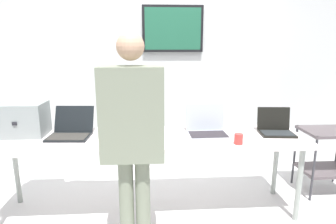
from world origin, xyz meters
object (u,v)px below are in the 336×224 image
laptop_station_1 (139,130)px  person (133,129)px  laptop_station_2 (207,128)px  workbench (149,142)px  equipment_box (22,119)px  laptop_station_0 (71,130)px  laptop_station_3 (275,128)px  storage_cart (327,151)px  coffee_mug (239,139)px

laptop_station_1 → person: bearing=-91.4°
laptop_station_2 → person: bearing=-135.0°
workbench → equipment_box: size_ratio=6.78×
equipment_box → laptop_station_0: size_ratio=1.08×
laptop_station_1 → laptop_station_3: 1.34m
laptop_station_1 → storage_cart: laptop_station_1 is taller
workbench → coffee_mug: (0.78, -0.25, 0.10)m
laptop_station_1 → coffee_mug: bearing=-19.0°
laptop_station_1 → workbench: bearing=-28.6°
laptop_station_0 → workbench: bearing=-6.6°
workbench → laptop_station_3: 1.25m
person → coffee_mug: size_ratio=18.16×
person → storage_cart: size_ratio=2.37×
coffee_mug → storage_cart: 1.35m
laptop_station_0 → storage_cart: size_ratio=0.56×
laptop_station_0 → laptop_station_3: size_ratio=1.17×
laptop_station_3 → person: 1.52m
laptop_station_0 → person: bearing=-48.2°
storage_cart → workbench: bearing=-172.0°
equipment_box → storage_cart: (3.19, 0.13, -0.46)m
laptop_station_2 → person: (-0.67, -0.67, 0.20)m
laptop_station_0 → laptop_station_1: laptop_station_0 is taller
laptop_station_1 → laptop_station_2: 0.66m
laptop_station_1 → laptop_station_2: (0.66, -0.00, 0.01)m
laptop_station_1 → laptop_station_2: size_ratio=1.04×
laptop_station_3 → storage_cart: (0.73, 0.24, -0.35)m
workbench → laptop_station_0: (-0.75, 0.09, 0.11)m
equipment_box → laptop_station_2: (1.77, -0.09, -0.09)m
equipment_box → storage_cart: equipment_box is taller
laptop_station_0 → laptop_station_3: 1.99m
equipment_box → storage_cart: bearing=2.4°
workbench → laptop_station_2: (0.56, 0.05, 0.11)m
laptop_station_0 → laptop_station_2: laptop_station_2 is taller
laptop_station_2 → laptop_station_3: 0.68m
equipment_box → coffee_mug: bearing=-11.1°
equipment_box → person: bearing=-34.8°
laptop_station_3 → workbench: bearing=-178.2°
workbench → laptop_station_2: size_ratio=7.73×
laptop_station_0 → coffee_mug: size_ratio=4.29×
laptop_station_0 → laptop_station_2: (1.31, -0.03, 0.00)m
workbench → laptop_station_3: size_ratio=8.58×
laptop_station_0 → equipment_box: bearing=173.1°
equipment_box → person: (1.10, -0.76, 0.10)m
laptop_station_1 → laptop_station_3: (1.34, -0.01, 0.00)m
workbench → person: person is taller
storage_cart → laptop_station_3: bearing=-161.8°
laptop_station_0 → coffee_mug: bearing=-12.4°
equipment_box → person: person is taller
workbench → storage_cart: workbench is taller
person → workbench: bearing=79.6°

